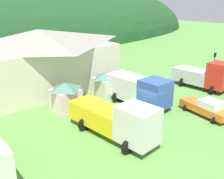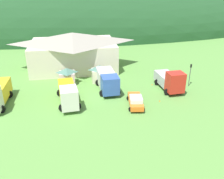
% 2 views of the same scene
% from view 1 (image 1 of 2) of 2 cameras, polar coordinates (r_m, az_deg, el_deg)
% --- Properties ---
extents(ground_plane, '(200.00, 200.00, 0.00)m').
position_cam_1_polar(ground_plane, '(25.44, 7.67, -5.60)').
color(ground_plane, '#5B9342').
extents(depot_building, '(17.74, 12.22, 7.23)m').
position_cam_1_polar(depot_building, '(33.42, -15.62, 6.68)').
color(depot_building, beige).
rests_on(depot_building, ground).
extents(play_shed_cream, '(2.94, 2.67, 2.98)m').
position_cam_1_polar(play_shed_cream, '(29.52, -0.93, 1.37)').
color(play_shed_cream, beige).
rests_on(play_shed_cream, ground).
extents(play_shed_pink, '(2.77, 2.60, 2.86)m').
position_cam_1_polar(play_shed_pink, '(26.37, -10.19, -1.34)').
color(play_shed_pink, beige).
rests_on(play_shed_pink, ground).
extents(flatbed_truck_yellow, '(3.54, 8.53, 3.32)m').
position_cam_1_polar(flatbed_truck_yellow, '(20.53, 1.11, -6.67)').
color(flatbed_truck_yellow, silver).
rests_on(flatbed_truck_yellow, ground).
extents(box_truck_blue, '(3.56, 7.35, 3.24)m').
position_cam_1_polar(box_truck_blue, '(27.03, 5.98, 0.09)').
color(box_truck_blue, '#3356AD').
rests_on(box_truck_blue, ground).
extents(crane_truck_red, '(3.55, 6.90, 3.63)m').
position_cam_1_polar(crane_truck_red, '(33.93, 19.79, 2.94)').
color(crane_truck_red, red).
rests_on(crane_truck_red, ground).
extents(service_pickup_orange, '(2.72, 5.21, 1.66)m').
position_cam_1_polar(service_pickup_orange, '(26.43, 20.14, -3.73)').
color(service_pickup_orange, orange).
rests_on(service_pickup_orange, ground).
extents(traffic_light_east, '(0.20, 0.32, 3.88)m').
position_cam_1_polar(traffic_light_east, '(37.56, 21.54, 5.31)').
color(traffic_light_east, '#4C4C51').
rests_on(traffic_light_east, ground).
extents(traffic_cone_near_pickup, '(0.36, 0.36, 0.50)m').
position_cam_1_polar(traffic_cone_near_pickup, '(30.32, 22.53, -2.77)').
color(traffic_cone_near_pickup, orange).
rests_on(traffic_cone_near_pickup, ground).
extents(traffic_cone_mid_row, '(0.36, 0.36, 0.51)m').
position_cam_1_polar(traffic_cone_mid_row, '(33.98, 14.04, 0.49)').
color(traffic_cone_mid_row, orange).
rests_on(traffic_cone_mid_row, ground).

